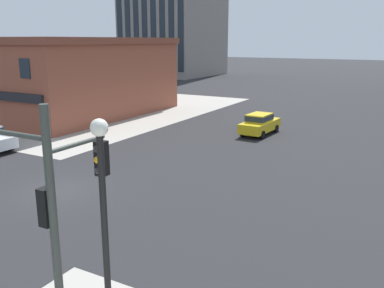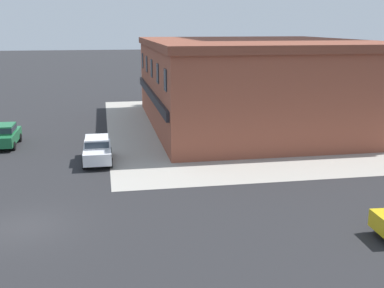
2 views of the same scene
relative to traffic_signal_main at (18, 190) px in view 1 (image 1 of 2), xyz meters
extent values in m
plane|color=#262628|center=(-7.11, 7.67, -3.79)|extent=(320.00, 320.00, 0.00)
cube|color=#A8A399|center=(-27.11, 27.67, -3.79)|extent=(32.00, 32.00, 0.02)
cylinder|color=#383D38|center=(1.39, -0.21, -0.78)|extent=(0.20, 0.20, 6.00)
cylinder|color=#383D38|center=(1.39, 0.69, 1.16)|extent=(0.11, 1.80, 0.11)
cube|color=black|center=(1.19, -0.21, -0.14)|extent=(0.28, 0.28, 0.90)
sphere|color=#282828|center=(1.03, -0.21, 0.14)|extent=(0.18, 0.18, 0.18)
sphere|color=orange|center=(1.03, -0.21, -0.14)|extent=(0.18, 0.18, 0.18)
sphere|color=#282828|center=(1.03, -0.21, -0.42)|extent=(0.18, 0.18, 0.18)
cube|color=black|center=(1.39, 1.49, 0.61)|extent=(0.28, 0.28, 0.90)
sphere|color=#282828|center=(1.39, 1.33, 0.89)|extent=(0.18, 0.18, 0.18)
sphere|color=orange|center=(1.39, 1.33, 0.61)|extent=(0.18, 0.18, 0.18)
sphere|color=#282828|center=(1.39, 1.33, 0.33)|extent=(0.18, 0.18, 0.18)
cylinder|color=black|center=(2.89, -0.22, -1.05)|extent=(0.14, 0.14, 5.47)
sphere|color=white|center=(2.89, -0.22, 1.87)|extent=(0.36, 0.36, 0.36)
cylinder|color=black|center=(-15.85, 11.75, -3.47)|extent=(0.64, 0.22, 0.64)
cube|color=gold|center=(-2.79, 24.75, -3.09)|extent=(2.05, 4.51, 0.76)
cube|color=gold|center=(-2.80, 24.60, -2.41)|extent=(1.63, 2.21, 0.60)
cube|color=#232D38|center=(-2.80, 24.60, -2.41)|extent=(1.67, 2.30, 0.40)
cylinder|color=black|center=(-3.53, 26.16, -3.47)|extent=(0.26, 0.65, 0.64)
cylinder|color=black|center=(-1.86, 26.05, -3.47)|extent=(0.26, 0.65, 0.64)
cylinder|color=black|center=(-3.71, 23.44, -3.47)|extent=(0.26, 0.65, 0.64)
cylinder|color=black|center=(-2.04, 23.33, -3.47)|extent=(0.26, 0.65, 0.64)
cube|color=brown|center=(-27.71, 24.90, -0.31)|extent=(23.21, 18.47, 6.95)
cube|color=brown|center=(-27.71, 24.90, 3.46)|extent=(23.67, 18.84, 0.60)
cube|color=#1E2833|center=(-18.43, 15.63, 1.43)|extent=(1.10, 0.08, 1.50)
camera|label=1|loc=(8.35, -6.29, 3.52)|focal=39.13mm
camera|label=2|loc=(14.28, 11.47, 5.06)|focal=45.49mm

